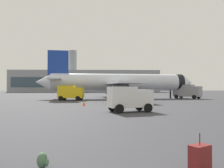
{
  "coord_description": "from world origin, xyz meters",
  "views": [
    {
      "loc": [
        0.49,
        -2.79,
        2.48
      ],
      "look_at": [
        1.63,
        29.14,
        3.0
      ],
      "focal_mm": 36.89,
      "sensor_mm": 36.0,
      "label": 1
    }
  ],
  "objects_px": {
    "service_truck": "(71,92)",
    "cargo_van": "(129,98)",
    "safety_cone_outer": "(137,97)",
    "safety_cone_mid": "(107,97)",
    "rolling_suitcase": "(200,157)",
    "safety_cone_near": "(84,103)",
    "airplane_at_gate": "(119,82)",
    "fuel_truck": "(187,91)",
    "traveller_backpack": "(43,160)",
    "safety_cone_far": "(115,103)"
  },
  "relations": [
    {
      "from": "fuel_truck",
      "to": "traveller_backpack",
      "type": "xyz_separation_m",
      "value": [
        -20.9,
        -44.65,
        -1.54
      ]
    },
    {
      "from": "safety_cone_mid",
      "to": "rolling_suitcase",
      "type": "bearing_deg",
      "value": -87.29
    },
    {
      "from": "cargo_van",
      "to": "traveller_backpack",
      "type": "relative_size",
      "value": 9.97
    },
    {
      "from": "safety_cone_mid",
      "to": "safety_cone_outer",
      "type": "distance_m",
      "value": 6.92
    },
    {
      "from": "cargo_van",
      "to": "safety_cone_outer",
      "type": "height_order",
      "value": "cargo_van"
    },
    {
      "from": "safety_cone_near",
      "to": "safety_cone_outer",
      "type": "height_order",
      "value": "safety_cone_near"
    },
    {
      "from": "airplane_at_gate",
      "to": "traveller_backpack",
      "type": "distance_m",
      "value": 44.57
    },
    {
      "from": "service_truck",
      "to": "airplane_at_gate",
      "type": "bearing_deg",
      "value": 31.61
    },
    {
      "from": "airplane_at_gate",
      "to": "safety_cone_mid",
      "type": "height_order",
      "value": "airplane_at_gate"
    },
    {
      "from": "safety_cone_near",
      "to": "traveller_backpack",
      "type": "bearing_deg",
      "value": -87.95
    },
    {
      "from": "fuel_truck",
      "to": "safety_cone_far",
      "type": "xyz_separation_m",
      "value": [
        -17.41,
        -19.98,
        -1.45
      ]
    },
    {
      "from": "service_truck",
      "to": "fuel_truck",
      "type": "xyz_separation_m",
      "value": [
        25.52,
        6.6,
        0.16
      ]
    },
    {
      "from": "service_truck",
      "to": "safety_cone_mid",
      "type": "xyz_separation_m",
      "value": [
        7.24,
        7.88,
        -1.28
      ]
    },
    {
      "from": "airplane_at_gate",
      "to": "safety_cone_outer",
      "type": "xyz_separation_m",
      "value": [
        4.28,
        1.46,
        -3.33
      ]
    },
    {
      "from": "fuel_truck",
      "to": "cargo_van",
      "type": "height_order",
      "value": "fuel_truck"
    },
    {
      "from": "safety_cone_mid",
      "to": "safety_cone_outer",
      "type": "height_order",
      "value": "safety_cone_mid"
    },
    {
      "from": "safety_cone_far",
      "to": "rolling_suitcase",
      "type": "relative_size",
      "value": 0.59
    },
    {
      "from": "cargo_van",
      "to": "safety_cone_near",
      "type": "relative_size",
      "value": 6.53
    },
    {
      "from": "service_truck",
      "to": "traveller_backpack",
      "type": "xyz_separation_m",
      "value": [
        4.62,
        -38.05,
        -1.37
      ]
    },
    {
      "from": "safety_cone_mid",
      "to": "fuel_truck",
      "type": "bearing_deg",
      "value": -4.01
    },
    {
      "from": "rolling_suitcase",
      "to": "traveller_backpack",
      "type": "bearing_deg",
      "value": 176.46
    },
    {
      "from": "service_truck",
      "to": "fuel_truck",
      "type": "bearing_deg",
      "value": 14.5
    },
    {
      "from": "cargo_van",
      "to": "safety_cone_far",
      "type": "relative_size",
      "value": 7.36
    },
    {
      "from": "rolling_suitcase",
      "to": "safety_cone_far",
      "type": "bearing_deg",
      "value": 93.03
    },
    {
      "from": "safety_cone_mid",
      "to": "safety_cone_far",
      "type": "bearing_deg",
      "value": -87.67
    },
    {
      "from": "safety_cone_outer",
      "to": "airplane_at_gate",
      "type": "bearing_deg",
      "value": -161.17
    },
    {
      "from": "service_truck",
      "to": "cargo_van",
      "type": "height_order",
      "value": "service_truck"
    },
    {
      "from": "service_truck",
      "to": "fuel_truck",
      "type": "relative_size",
      "value": 0.85
    },
    {
      "from": "cargo_van",
      "to": "safety_cone_mid",
      "type": "height_order",
      "value": "cargo_van"
    },
    {
      "from": "safety_cone_outer",
      "to": "traveller_backpack",
      "type": "xyz_separation_m",
      "value": [
        -9.53,
        -45.58,
        -0.09
      ]
    },
    {
      "from": "fuel_truck",
      "to": "safety_cone_mid",
      "type": "bearing_deg",
      "value": 175.99
    },
    {
      "from": "rolling_suitcase",
      "to": "service_truck",
      "type": "bearing_deg",
      "value": 103.81
    },
    {
      "from": "safety_cone_outer",
      "to": "safety_cone_near",
      "type": "bearing_deg",
      "value": -117.12
    },
    {
      "from": "safety_cone_far",
      "to": "safety_cone_near",
      "type": "bearing_deg",
      "value": 172.91
    },
    {
      "from": "service_truck",
      "to": "cargo_van",
      "type": "xyz_separation_m",
      "value": [
        9.13,
        -21.71,
        -0.16
      ]
    },
    {
      "from": "airplane_at_gate",
      "to": "safety_cone_mid",
      "type": "bearing_deg",
      "value": 145.42
    },
    {
      "from": "rolling_suitcase",
      "to": "traveller_backpack",
      "type": "relative_size",
      "value": 2.29
    },
    {
      "from": "fuel_truck",
      "to": "rolling_suitcase",
      "type": "distance_m",
      "value": 47.76
    },
    {
      "from": "safety_cone_mid",
      "to": "safety_cone_far",
      "type": "height_order",
      "value": "safety_cone_mid"
    },
    {
      "from": "airplane_at_gate",
      "to": "safety_cone_far",
      "type": "relative_size",
      "value": 55.0
    },
    {
      "from": "safety_cone_mid",
      "to": "cargo_van",
      "type": "bearing_deg",
      "value": -86.34
    },
    {
      "from": "safety_cone_near",
      "to": "safety_cone_far",
      "type": "relative_size",
      "value": 1.13
    },
    {
      "from": "service_truck",
      "to": "safety_cone_outer",
      "type": "distance_m",
      "value": 16.08
    },
    {
      "from": "safety_cone_mid",
      "to": "rolling_suitcase",
      "type": "relative_size",
      "value": 0.6
    },
    {
      "from": "airplane_at_gate",
      "to": "service_truck",
      "type": "xyz_separation_m",
      "value": [
        -9.86,
        -6.07,
        -2.05
      ]
    },
    {
      "from": "safety_cone_outer",
      "to": "rolling_suitcase",
      "type": "relative_size",
      "value": 0.6
    },
    {
      "from": "safety_cone_near",
      "to": "rolling_suitcase",
      "type": "bearing_deg",
      "value": -77.39
    },
    {
      "from": "safety_cone_outer",
      "to": "traveller_backpack",
      "type": "relative_size",
      "value": 1.38
    },
    {
      "from": "safety_cone_near",
      "to": "safety_cone_far",
      "type": "bearing_deg",
      "value": -7.09
    },
    {
      "from": "traveller_backpack",
      "to": "safety_cone_near",
      "type": "bearing_deg",
      "value": 92.05
    }
  ]
}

